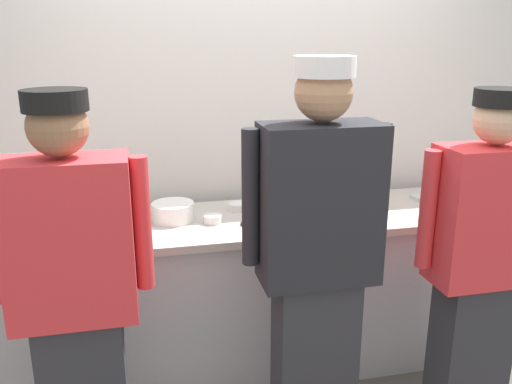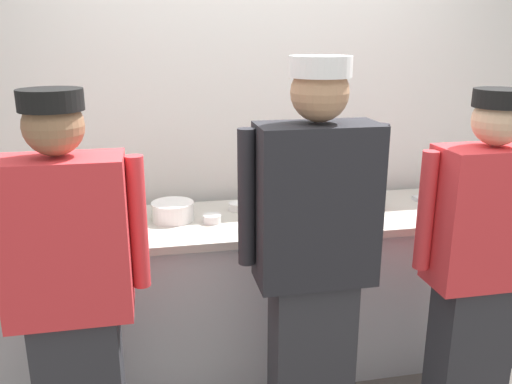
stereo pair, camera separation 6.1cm
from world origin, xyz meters
name	(u,v)px [view 2 (the right image)]	position (x,y,z in m)	size (l,w,h in m)	color
wall_back	(251,124)	(0.00, 0.81, 1.31)	(4.72, 0.10, 2.63)	silver
prep_counter	(266,290)	(0.00, 0.35, 0.45)	(3.01, 0.66, 0.89)	#B2B2B7
chef_near_left	(72,292)	(-0.92, -0.34, 0.88)	(0.60, 0.24, 1.65)	#2D2D33
chef_center	(314,257)	(0.05, -0.33, 0.94)	(0.63, 0.24, 1.75)	#2D2D33
chef_far_right	(479,263)	(0.80, -0.38, 0.86)	(0.59, 0.24, 1.62)	#2D2D33
plate_stack_front	(173,211)	(-0.50, 0.39, 0.94)	(0.22, 0.22, 0.10)	white
mixing_bowl_steel	(351,199)	(0.49, 0.38, 0.94)	(0.34, 0.34, 0.11)	#B7BABF
sheet_tray	(459,201)	(1.14, 0.35, 0.90)	(0.42, 0.33, 0.02)	#B7BABF
squeeze_bottle_primary	(297,205)	(0.13, 0.22, 0.98)	(0.05, 0.05, 0.20)	red
squeeze_bottle_secondary	(257,205)	(-0.07, 0.28, 0.98)	(0.05, 0.05, 0.18)	#56A333
squeeze_bottle_spare	(127,206)	(-0.73, 0.41, 0.98)	(0.05, 0.05, 0.18)	#56A333
ramekin_red_sauce	(134,225)	(-0.70, 0.29, 0.91)	(0.11, 0.11, 0.04)	white
ramekin_yellow_sauce	(56,229)	(-1.07, 0.30, 0.91)	(0.09, 0.09, 0.05)	white
ramekin_orange_sauce	(212,218)	(-0.30, 0.31, 0.91)	(0.10, 0.10, 0.04)	white
ramekin_green_sauce	(237,206)	(-0.14, 0.48, 0.91)	(0.10, 0.10, 0.04)	white
deli_cup	(293,198)	(0.18, 0.48, 0.94)	(0.09, 0.09, 0.10)	white
chefs_knife	(262,223)	(-0.05, 0.23, 0.89)	(0.28, 0.03, 0.02)	#B7BABF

